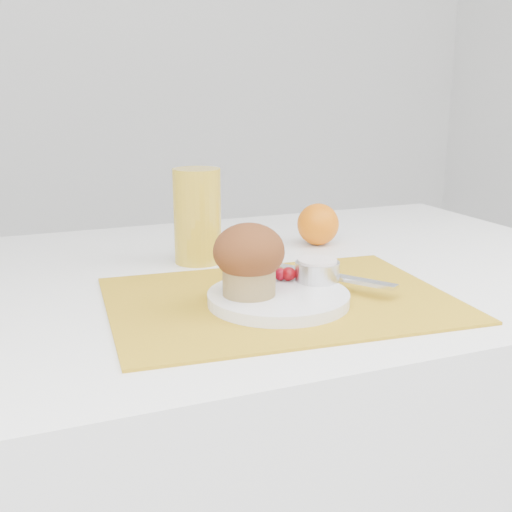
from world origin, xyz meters
name	(u,v)px	position (x,y,z in m)	size (l,w,h in m)	color
table	(262,472)	(0.00, 0.05, 0.38)	(1.20, 0.80, 0.75)	white
placemat	(280,299)	(-0.04, -0.11, 0.75)	(0.46, 0.34, 0.00)	#BB8D1A
plate	(278,298)	(-0.05, -0.13, 0.76)	(0.19, 0.19, 0.02)	white
ramekin	(317,271)	(0.02, -0.10, 0.78)	(0.06, 0.06, 0.03)	silver
cream	(317,262)	(0.02, -0.10, 0.80)	(0.06, 0.06, 0.01)	silver
raspberry_near	(281,274)	(-0.03, -0.08, 0.78)	(0.02, 0.02, 0.02)	#5C020C
raspberry_far	(289,274)	(-0.02, -0.08, 0.78)	(0.02, 0.02, 0.02)	#530206
butter_knife	(323,274)	(0.04, -0.08, 0.77)	(0.22, 0.02, 0.01)	silver
orange	(318,224)	(0.16, 0.16, 0.79)	(0.08, 0.08, 0.08)	orange
juice_glass	(197,216)	(-0.08, 0.13, 0.83)	(0.08, 0.08, 0.16)	gold
muffin	(249,258)	(-0.09, -0.12, 0.82)	(0.09, 0.09, 0.10)	#977C49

